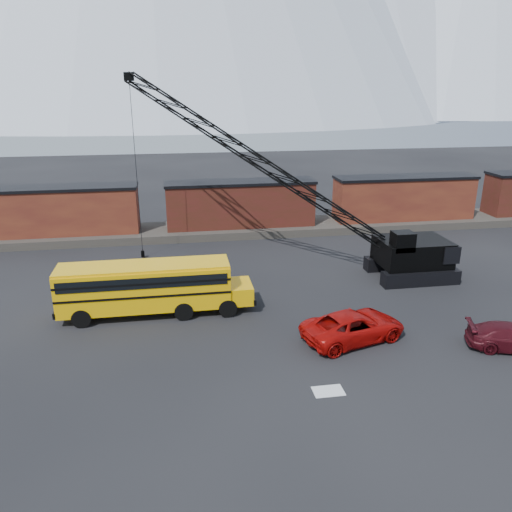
% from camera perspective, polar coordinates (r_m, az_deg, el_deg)
% --- Properties ---
extents(ground, '(160.00, 160.00, 0.00)m').
position_cam_1_polar(ground, '(26.83, 4.66, -10.49)').
color(ground, black).
rests_on(ground, ground).
extents(gravel_berm, '(120.00, 5.00, 0.70)m').
position_cam_1_polar(gravel_berm, '(46.79, -1.75, 3.12)').
color(gravel_berm, '#423D36').
rests_on(gravel_berm, ground).
extents(boxcar_west_near, '(13.70, 3.10, 4.17)m').
position_cam_1_polar(boxcar_west_near, '(46.91, -21.61, 4.86)').
color(boxcar_west_near, '#4B1A15').
rests_on(boxcar_west_near, gravel_berm).
extents(boxcar_mid, '(13.70, 3.10, 4.17)m').
position_cam_1_polar(boxcar_mid, '(46.18, -1.78, 6.00)').
color(boxcar_mid, '#4B1815').
rests_on(boxcar_mid, gravel_berm).
extents(boxcar_east_near, '(13.70, 3.10, 4.17)m').
position_cam_1_polar(boxcar_east_near, '(50.77, 16.54, 6.42)').
color(boxcar_east_near, '#4B1A15').
rests_on(boxcar_east_near, gravel_berm).
extents(snow_patch, '(1.40, 0.90, 0.02)m').
position_cam_1_polar(snow_patch, '(23.69, 8.26, -15.03)').
color(snow_patch, silver).
rests_on(snow_patch, ground).
extents(school_bus, '(11.65, 2.65, 3.19)m').
position_cam_1_polar(school_bus, '(30.42, -11.92, -3.41)').
color(school_bus, '#DEA204').
rests_on(school_bus, ground).
extents(red_pickup, '(6.29, 4.17, 1.61)m').
position_cam_1_polar(red_pickup, '(27.75, 11.09, -7.88)').
color(red_pickup, '#A80A08').
rests_on(red_pickup, ground).
extents(crawler_crane, '(22.54, 9.89, 14.21)m').
position_cam_1_polar(crawler_crane, '(36.02, 0.39, 10.72)').
color(crawler_crane, black).
rests_on(crawler_crane, ground).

